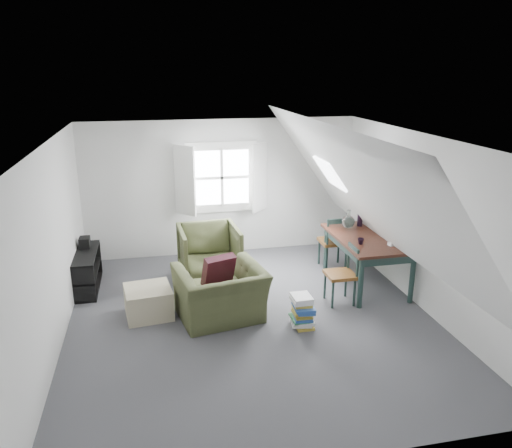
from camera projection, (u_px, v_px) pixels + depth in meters
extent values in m
plane|color=#454549|center=(252.00, 319.00, 7.01)|extent=(5.50, 5.50, 0.00)
plane|color=white|center=(251.00, 140.00, 6.25)|extent=(5.50, 5.50, 0.00)
plane|color=silver|center=(222.00, 188.00, 9.19)|extent=(5.00, 0.00, 5.00)
plane|color=silver|center=(319.00, 340.00, 4.07)|extent=(5.00, 0.00, 5.00)
plane|color=silver|center=(53.00, 248.00, 6.13)|extent=(0.00, 5.50, 5.50)
plane|color=silver|center=(423.00, 223.00, 7.13)|extent=(0.00, 5.50, 5.50)
plane|color=white|center=(129.00, 203.00, 6.16)|extent=(3.19, 5.50, 4.48)
plane|color=white|center=(363.00, 190.00, 6.78)|extent=(3.19, 5.50, 4.48)
cube|color=white|center=(222.00, 177.00, 9.12)|extent=(1.30, 0.04, 1.30)
cube|color=white|center=(185.00, 181.00, 8.83)|extent=(0.35, 0.35, 1.25)
cube|color=white|center=(260.00, 178.00, 9.10)|extent=(0.35, 0.35, 1.25)
cube|color=white|center=(222.00, 177.00, 9.11)|extent=(1.00, 0.02, 1.00)
cube|color=white|center=(222.00, 178.00, 9.09)|extent=(1.08, 0.04, 0.05)
cube|color=white|center=(222.00, 178.00, 9.09)|extent=(0.05, 0.04, 1.08)
cube|color=white|center=(330.00, 173.00, 8.00)|extent=(0.35, 0.75, 0.47)
imported|color=#3E4425|center=(221.00, 318.00, 7.02)|extent=(1.32, 1.20, 0.75)
imported|color=#3E4425|center=(210.00, 277.00, 8.39)|extent=(1.01, 1.04, 0.89)
cube|color=#3C101B|center=(219.00, 270.00, 6.95)|extent=(0.51, 0.40, 0.47)
cube|color=tan|center=(148.00, 302.00, 7.05)|extent=(0.70, 0.70, 0.42)
cube|color=#33150C|center=(368.00, 238.00, 7.86)|extent=(0.99, 1.65, 0.04)
cube|color=#203532|center=(367.00, 243.00, 7.89)|extent=(0.88, 1.54, 0.13)
cylinder|color=#203532|center=(361.00, 283.00, 7.22)|extent=(0.08, 0.08, 0.78)
cylinder|color=#203532|center=(412.00, 278.00, 7.38)|extent=(0.08, 0.08, 0.78)
cylinder|color=#203532|center=(326.00, 248.00, 8.59)|extent=(0.08, 0.08, 0.78)
cylinder|color=#203532|center=(370.00, 245.00, 8.75)|extent=(0.08, 0.08, 0.78)
sphere|color=silver|center=(348.00, 222.00, 8.21)|extent=(0.22, 0.22, 0.22)
cylinder|color=silver|center=(349.00, 214.00, 8.17)|extent=(0.07, 0.07, 0.12)
cylinder|color=black|center=(360.00, 218.00, 8.35)|extent=(0.09, 0.09, 0.28)
cylinder|color=#3F2D1E|center=(361.00, 200.00, 8.25)|extent=(0.03, 0.06, 0.50)
cylinder|color=#3F2D1E|center=(362.00, 200.00, 8.27)|extent=(0.05, 0.07, 0.50)
cylinder|color=#3F2D1E|center=(361.00, 200.00, 8.24)|extent=(0.06, 0.08, 0.50)
imported|color=black|center=(360.00, 244.00, 7.52)|extent=(0.11, 0.11, 0.09)
cube|color=white|center=(393.00, 244.00, 7.47)|extent=(0.15, 0.12, 0.04)
cube|color=brown|center=(333.00, 241.00, 8.68)|extent=(0.45, 0.45, 0.05)
cylinder|color=#203532|center=(338.00, 250.00, 8.96)|extent=(0.04, 0.04, 0.46)
cylinder|color=#203532|center=(346.00, 258.00, 8.62)|extent=(0.04, 0.04, 0.46)
cylinder|color=#203532|center=(319.00, 252.00, 8.88)|extent=(0.04, 0.04, 0.46)
cylinder|color=#203532|center=(326.00, 259.00, 8.55)|extent=(0.04, 0.04, 0.46)
cylinder|color=#203532|center=(348.00, 231.00, 8.45)|extent=(0.04, 0.04, 0.48)
cylinder|color=#203532|center=(328.00, 233.00, 8.38)|extent=(0.04, 0.04, 0.48)
cube|color=#203532|center=(338.00, 221.00, 8.36)|extent=(0.36, 0.03, 0.09)
cube|color=#203532|center=(338.00, 229.00, 8.40)|extent=(0.36, 0.03, 0.06)
cube|color=brown|center=(340.00, 275.00, 7.37)|extent=(0.42, 0.42, 0.05)
cylinder|color=#203532|center=(325.00, 285.00, 7.56)|extent=(0.04, 0.04, 0.42)
cylinder|color=#203532|center=(346.00, 283.00, 7.63)|extent=(0.04, 0.04, 0.42)
cylinder|color=#203532|center=(333.00, 295.00, 7.25)|extent=(0.04, 0.04, 0.42)
cylinder|color=#203532|center=(354.00, 293.00, 7.32)|extent=(0.04, 0.04, 0.42)
cylinder|color=#203532|center=(349.00, 256.00, 7.50)|extent=(0.04, 0.04, 0.44)
cylinder|color=#203532|center=(357.00, 264.00, 7.19)|extent=(0.04, 0.04, 0.44)
cube|color=#203532|center=(354.00, 249.00, 7.29)|extent=(0.03, 0.34, 0.08)
cube|color=#203532|center=(353.00, 257.00, 7.33)|extent=(0.03, 0.34, 0.06)
cube|color=black|center=(87.00, 287.00, 7.99)|extent=(0.39, 1.17, 0.03)
cube|color=black|center=(85.00, 271.00, 7.90)|extent=(0.39, 1.17, 0.03)
cube|color=black|center=(84.00, 254.00, 7.81)|extent=(0.39, 1.17, 0.03)
cube|color=black|center=(81.00, 285.00, 7.37)|extent=(0.39, 0.03, 0.58)
cube|color=black|center=(89.00, 258.00, 8.43)|extent=(0.39, 0.03, 0.58)
cube|color=#264C99|center=(84.00, 290.00, 7.64)|extent=(0.18, 0.19, 0.21)
cube|color=red|center=(87.00, 278.00, 8.04)|extent=(0.18, 0.23, 0.21)
cube|color=white|center=(83.00, 269.00, 7.69)|extent=(0.18, 0.21, 0.19)
cube|color=black|center=(85.00, 243.00, 8.02)|extent=(0.16, 0.23, 0.18)
cube|color=#B29933|center=(303.00, 325.00, 6.80)|extent=(0.24, 0.31, 0.04)
cube|color=white|center=(301.00, 322.00, 6.80)|extent=(0.30, 0.34, 0.04)
cube|color=white|center=(304.00, 320.00, 6.77)|extent=(0.25, 0.33, 0.04)
cube|color=#337F4C|center=(300.00, 318.00, 6.75)|extent=(0.25, 0.31, 0.03)
cube|color=#264C99|center=(303.00, 317.00, 6.73)|extent=(0.27, 0.35, 0.03)
cube|color=#B29933|center=(302.00, 314.00, 6.74)|extent=(0.24, 0.31, 0.03)
cube|color=#B29933|center=(302.00, 311.00, 6.75)|extent=(0.27, 0.34, 0.04)
cube|color=#264C99|center=(305.00, 309.00, 6.71)|extent=(0.27, 0.35, 0.04)
cube|color=#264C99|center=(304.00, 307.00, 6.69)|extent=(0.28, 0.34, 0.04)
cube|color=#B29933|center=(302.00, 302.00, 6.73)|extent=(0.25, 0.32, 0.04)
cube|color=white|center=(301.00, 300.00, 6.70)|extent=(0.26, 0.29, 0.05)
cube|color=white|center=(302.00, 297.00, 6.70)|extent=(0.26, 0.31, 0.04)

